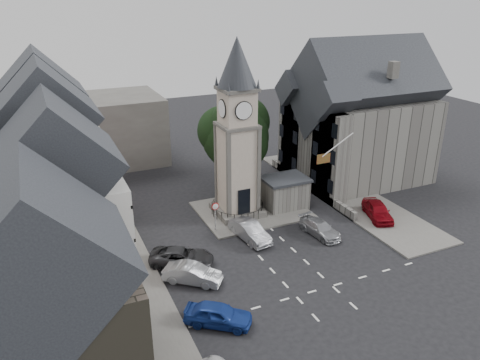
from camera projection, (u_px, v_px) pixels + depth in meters
name	position (u px, v px, depth m)	size (l,w,h in m)	color
ground	(277.00, 254.00, 37.69)	(120.00, 120.00, 0.00)	black
pavement_west	(107.00, 251.00, 38.00)	(6.00, 30.00, 0.14)	#595651
pavement_east	(342.00, 192.00, 48.96)	(6.00, 26.00, 0.14)	#595651
central_island	(252.00, 210.00, 44.99)	(10.00, 8.00, 0.16)	#595651
road_markings	(314.00, 291.00, 33.05)	(20.00, 8.00, 0.01)	silver
clock_tower	(237.00, 131.00, 41.37)	(4.86, 4.86, 16.25)	#4C4944
stone_shelter	(285.00, 192.00, 45.26)	(4.30, 3.30, 3.08)	#56534F
town_tree	(235.00, 127.00, 46.79)	(7.20, 7.20, 10.80)	black
warning_sign_post	(215.00, 211.00, 40.30)	(0.70, 0.19, 2.85)	black
terrace_pink	(48.00, 145.00, 42.85)	(8.10, 7.60, 12.80)	#D1948F
terrace_cream	(54.00, 174.00, 36.09)	(8.10, 7.60, 12.80)	#EDDFC6
terrace_tudor	(64.00, 222.00, 29.49)	(8.10, 7.60, 12.00)	silver
building_sw_stone	(50.00, 326.00, 21.63)	(8.60, 7.60, 10.40)	#423E32
backdrop_west	(76.00, 133.00, 55.29)	(20.00, 10.00, 8.00)	#4C4944
east_building	(358.00, 124.00, 50.51)	(14.40, 11.40, 12.60)	#56534F
east_boundary_wall	(309.00, 186.00, 49.45)	(0.40, 16.00, 0.90)	#56534F
flagpole	(338.00, 145.00, 41.45)	(3.68, 0.10, 2.74)	white
car_west_blue	(218.00, 315.00, 29.52)	(1.74, 4.32, 1.47)	navy
car_west_silver	(192.00, 274.00, 33.80)	(1.49, 4.27, 1.41)	gray
car_west_grey	(182.00, 257.00, 35.96)	(2.27, 4.91, 1.37)	#29292C
car_island_silver	(250.00, 231.00, 39.63)	(1.61, 4.63, 1.53)	gray
car_island_east	(320.00, 228.00, 40.41)	(1.77, 4.34, 1.26)	#9A9CA1
car_east_red	(378.00, 210.00, 43.29)	(1.86, 4.62, 1.57)	maroon
pedestrian	(302.00, 187.00, 48.43)	(0.57, 0.38, 1.57)	#ACA08E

